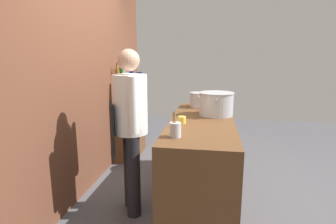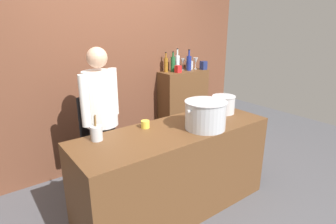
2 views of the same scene
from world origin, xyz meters
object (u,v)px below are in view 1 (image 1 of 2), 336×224
object	(u,v)px
wine_bottle_clear	(122,74)
spice_tin_red	(130,79)
utensil_crock	(175,130)
wine_glass_tall	(125,73)
wine_bottle_amber	(117,76)
wine_glass_short	(132,72)
wine_bottle_cobalt	(131,74)
stockpot_large	(216,104)
spice_tin_navy	(140,76)
stockpot_small	(199,100)
butter_jar	(182,120)
wine_bottle_green	(122,75)
spice_tin_silver	(128,77)
chef	(130,121)

from	to	relation	value
wine_bottle_clear	spice_tin_red	distance (m)	0.20
utensil_crock	wine_glass_tall	bearing A→B (deg)	29.56
wine_bottle_clear	wine_bottle_amber	size ratio (longest dim) A/B	1.14
wine_bottle_clear	wine_glass_short	bearing A→B (deg)	-10.77
wine_bottle_cobalt	spice_tin_red	distance (m)	0.26
spice_tin_red	utensil_crock	bearing A→B (deg)	-151.04
stockpot_large	spice_tin_navy	bearing A→B (deg)	47.02
utensil_crock	stockpot_small	bearing A→B (deg)	-5.22
stockpot_large	butter_jar	world-z (taller)	stockpot_large
stockpot_large	wine_bottle_green	distance (m)	1.57
butter_jar	wine_glass_tall	bearing A→B (deg)	37.92
spice_tin_red	stockpot_small	bearing A→B (deg)	-99.46
stockpot_large	stockpot_small	bearing A→B (deg)	24.11
spice_tin_red	stockpot_large	bearing A→B (deg)	-118.15
wine_glass_tall	wine_bottle_clear	bearing A→B (deg)	174.48
butter_jar	spice_tin_silver	distance (m)	1.82
wine_bottle_amber	wine_glass_short	distance (m)	0.53
chef	wine_glass_short	xyz separation A→B (m)	(1.81, 0.51, 0.36)
wine_bottle_green	wine_glass_short	bearing A→B (deg)	-4.16
stockpot_large	chef	bearing A→B (deg)	129.94
wine_bottle_clear	wine_bottle_green	size ratio (longest dim) A/B	1.12
spice_tin_navy	butter_jar	bearing A→B (deg)	-151.30
wine_bottle_amber	spice_tin_navy	size ratio (longest dim) A/B	2.24
butter_jar	wine_bottle_green	xyz separation A→B (m)	(1.14, 1.03, 0.38)
stockpot_small	wine_bottle_green	world-z (taller)	wine_bottle_green
wine_glass_short	spice_tin_navy	xyz separation A→B (m)	(0.06, -0.11, -0.06)
chef	spice_tin_red	size ratio (longest dim) A/B	16.22
wine_bottle_green	spice_tin_silver	size ratio (longest dim) A/B	2.25
butter_jar	wine_bottle_amber	distance (m)	1.53
utensil_crock	wine_glass_short	bearing A→B (deg)	25.87
stockpot_small	wine_bottle_amber	xyz separation A→B (m)	(0.07, 1.19, 0.31)
spice_tin_navy	spice_tin_silver	size ratio (longest dim) A/B	0.99
butter_jar	wine_bottle_cobalt	bearing A→B (deg)	34.62
wine_bottle_amber	spice_tin_silver	bearing A→B (deg)	-3.66
wine_bottle_green	wine_glass_tall	distance (m)	0.21
wine_glass_tall	utensil_crock	bearing A→B (deg)	-150.44
wine_glass_short	wine_glass_tall	world-z (taller)	same
wine_glass_short	wine_bottle_clear	bearing A→B (deg)	169.23
wine_bottle_cobalt	spice_tin_silver	xyz separation A→B (m)	(0.07, 0.07, -0.05)
butter_jar	wine_bottle_green	bearing A→B (deg)	42.09
wine_bottle_cobalt	wine_glass_tall	size ratio (longest dim) A/B	1.77
spice_tin_silver	utensil_crock	bearing A→B (deg)	-152.32
butter_jar	spice_tin_silver	world-z (taller)	spice_tin_silver
utensil_crock	wine_bottle_amber	size ratio (longest dim) A/B	0.82
stockpot_small	wine_bottle_amber	world-z (taller)	wine_bottle_amber
stockpot_large	utensil_crock	world-z (taller)	stockpot_large
wine_bottle_clear	spice_tin_red	xyz separation A→B (m)	(-0.11, -0.15, -0.07)
stockpot_large	spice_tin_red	bearing A→B (deg)	61.85
stockpot_large	spice_tin_red	size ratio (longest dim) A/B	4.57
wine_glass_short	stockpot_large	bearing A→B (deg)	-128.92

